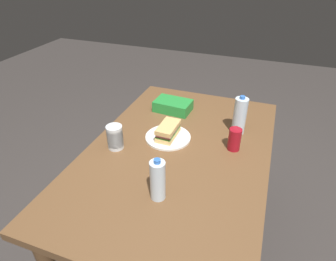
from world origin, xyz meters
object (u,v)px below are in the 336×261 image
sandwich (168,130)px  soda_can_red (235,139)px  chip_bag (173,106)px  water_bottle_tall (158,180)px  paper_plate (168,137)px  water_bottle_spare (240,116)px  plastic_cup_stack (115,137)px  dining_table (177,165)px

sandwich → soda_can_red: soda_can_red is taller
chip_bag → water_bottle_tall: bearing=108.6°
soda_can_red → chip_bag: 0.53m
paper_plate → soda_can_red: 0.36m
water_bottle_spare → sandwich: bearing=-60.7°
chip_bag → water_bottle_tall: (0.75, 0.20, 0.06)m
plastic_cup_stack → water_bottle_spare: size_ratio=0.57×
chip_bag → plastic_cup_stack: plastic_cup_stack is taller
sandwich → soda_can_red: (-0.03, 0.36, 0.01)m
water_bottle_tall → plastic_cup_stack: size_ratio=1.54×
sandwich → water_bottle_tall: 0.45m
paper_plate → plastic_cup_stack: bearing=-52.2°
soda_can_red → water_bottle_spare: (-0.17, -0.00, 0.05)m
sandwich → chip_bag: sandwich is taller
soda_can_red → water_bottle_spare: water_bottle_spare is taller
dining_table → paper_plate: 0.17m
paper_plate → water_bottle_spare: water_bottle_spare is taller
paper_plate → chip_bag: (-0.32, -0.08, 0.03)m
sandwich → dining_table: bearing=44.3°
dining_table → plastic_cup_stack: plastic_cup_stack is taller
chip_bag → water_bottle_spare: bearing=168.6°
soda_can_red → water_bottle_tall: 0.52m
dining_table → soda_can_red: soda_can_red is taller
dining_table → sandwich: sandwich is taller
dining_table → paper_plate: paper_plate is taller
soda_can_red → plastic_cup_stack: (0.20, -0.59, 0.00)m
dining_table → sandwich: bearing=-135.7°
sandwich → water_bottle_tall: water_bottle_tall is taller
paper_plate → sandwich: sandwich is taller
water_bottle_spare → dining_table: bearing=-42.9°
water_bottle_spare → plastic_cup_stack: bearing=-57.5°
paper_plate → water_bottle_tall: bearing=14.7°
dining_table → water_bottle_tall: bearing=4.3°
paper_plate → soda_can_red: soda_can_red is taller
dining_table → chip_bag: 0.46m
plastic_cup_stack → paper_plate: bearing=127.8°
chip_bag → water_bottle_tall: 0.78m
chip_bag → plastic_cup_stack: bearing=77.3°
paper_plate → water_bottle_tall: 0.46m
soda_can_red → sandwich: bearing=-85.8°
soda_can_red → water_bottle_tall: bearing=-28.1°
dining_table → chip_bag: (-0.41, -0.17, 0.13)m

